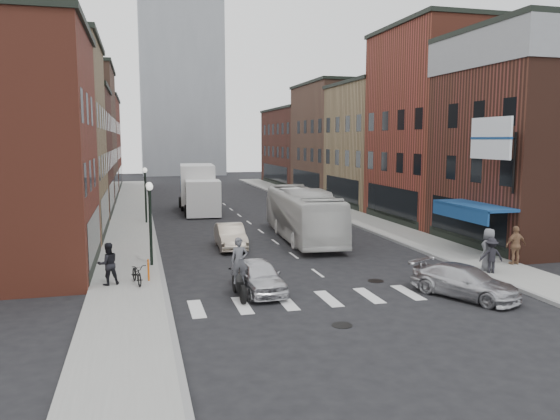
# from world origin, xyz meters

# --- Properties ---
(ground) EXTENTS (160.00, 160.00, 0.00)m
(ground) POSITION_xyz_m (0.00, 0.00, 0.00)
(ground) COLOR black
(ground) RESTS_ON ground
(sidewalk_left) EXTENTS (3.00, 74.00, 0.15)m
(sidewalk_left) POSITION_xyz_m (-8.50, 22.00, 0.07)
(sidewalk_left) COLOR gray
(sidewalk_left) RESTS_ON ground
(sidewalk_right) EXTENTS (3.00, 74.00, 0.15)m
(sidewalk_right) POSITION_xyz_m (8.50, 22.00, 0.07)
(sidewalk_right) COLOR gray
(sidewalk_right) RESTS_ON ground
(curb_left) EXTENTS (0.20, 74.00, 0.16)m
(curb_left) POSITION_xyz_m (-7.00, 22.00, 0.00)
(curb_left) COLOR gray
(curb_left) RESTS_ON ground
(curb_right) EXTENTS (0.20, 74.00, 0.16)m
(curb_right) POSITION_xyz_m (7.00, 22.00, 0.00)
(curb_right) COLOR gray
(curb_right) RESTS_ON ground
(crosswalk_stripes) EXTENTS (12.00, 2.20, 0.01)m
(crosswalk_stripes) POSITION_xyz_m (0.00, -3.00, 0.00)
(crosswalk_stripes) COLOR silver
(crosswalk_stripes) RESTS_ON ground
(bldg_left_mid_a) EXTENTS (10.30, 10.20, 12.30)m
(bldg_left_mid_a) POSITION_xyz_m (-14.99, 14.00, 6.15)
(bldg_left_mid_a) COLOR olive
(bldg_left_mid_a) RESTS_ON ground
(bldg_left_mid_b) EXTENTS (10.30, 10.20, 10.30)m
(bldg_left_mid_b) POSITION_xyz_m (-14.99, 24.00, 5.15)
(bldg_left_mid_b) COLOR #442218
(bldg_left_mid_b) RESTS_ON ground
(bldg_left_far_a) EXTENTS (10.30, 12.20, 13.30)m
(bldg_left_far_a) POSITION_xyz_m (-14.99, 35.00, 6.65)
(bldg_left_far_a) COLOR brown
(bldg_left_far_a) RESTS_ON ground
(bldg_left_far_b) EXTENTS (10.30, 16.20, 11.30)m
(bldg_left_far_b) POSITION_xyz_m (-14.99, 49.00, 5.65)
(bldg_left_far_b) COLOR maroon
(bldg_left_far_b) RESTS_ON ground
(bldg_right_corner) EXTENTS (10.30, 9.20, 12.30)m
(bldg_right_corner) POSITION_xyz_m (14.99, 4.50, 6.15)
(bldg_right_corner) COLOR #442218
(bldg_right_corner) RESTS_ON ground
(bldg_right_mid_a) EXTENTS (10.30, 10.20, 14.30)m
(bldg_right_mid_a) POSITION_xyz_m (15.00, 14.00, 7.15)
(bldg_right_mid_a) COLOR maroon
(bldg_right_mid_a) RESTS_ON ground
(bldg_right_mid_b) EXTENTS (10.30, 10.20, 11.30)m
(bldg_right_mid_b) POSITION_xyz_m (14.99, 24.00, 5.65)
(bldg_right_mid_b) COLOR olive
(bldg_right_mid_b) RESTS_ON ground
(bldg_right_far_a) EXTENTS (10.30, 12.20, 12.30)m
(bldg_right_far_a) POSITION_xyz_m (14.99, 35.00, 6.15)
(bldg_right_far_a) COLOR brown
(bldg_right_far_a) RESTS_ON ground
(bldg_right_far_b) EXTENTS (10.30, 16.20, 10.30)m
(bldg_right_far_b) POSITION_xyz_m (14.99, 49.00, 5.15)
(bldg_right_far_b) COLOR #442218
(bldg_right_far_b) RESTS_ON ground
(awning_blue) EXTENTS (1.80, 5.00, 0.78)m
(awning_blue) POSITION_xyz_m (8.93, 2.50, 2.63)
(awning_blue) COLOR navy
(awning_blue) RESTS_ON ground
(billboard_sign) EXTENTS (1.52, 3.00, 3.70)m
(billboard_sign) POSITION_xyz_m (8.59, 0.50, 6.13)
(billboard_sign) COLOR black
(billboard_sign) RESTS_ON ground
(distant_tower) EXTENTS (14.00, 14.00, 50.00)m
(distant_tower) POSITION_xyz_m (0.00, 78.00, 25.00)
(distant_tower) COLOR #9399A0
(distant_tower) RESTS_ON ground
(streetlamp_near) EXTENTS (0.32, 1.22, 4.11)m
(streetlamp_near) POSITION_xyz_m (-7.40, 4.00, 2.91)
(streetlamp_near) COLOR black
(streetlamp_near) RESTS_ON ground
(streetlamp_far) EXTENTS (0.32, 1.22, 4.11)m
(streetlamp_far) POSITION_xyz_m (-7.40, 18.00, 2.91)
(streetlamp_far) COLOR black
(streetlamp_far) RESTS_ON ground
(bike_rack) EXTENTS (0.08, 0.68, 0.80)m
(bike_rack) POSITION_xyz_m (-7.60, 1.30, 0.55)
(bike_rack) COLOR #D8590C
(bike_rack) RESTS_ON sidewalk_left
(box_truck) EXTENTS (3.22, 9.30, 3.97)m
(box_truck) POSITION_xyz_m (-2.93, 23.87, 1.96)
(box_truck) COLOR silver
(box_truck) RESTS_ON ground
(motorcycle_rider) EXTENTS (0.70, 2.36, 2.40)m
(motorcycle_rider) POSITION_xyz_m (-4.23, -2.05, 1.12)
(motorcycle_rider) COLOR black
(motorcycle_rider) RESTS_ON ground
(transit_bus) EXTENTS (3.38, 11.41, 3.14)m
(transit_bus) POSITION_xyz_m (1.87, 9.45, 1.57)
(transit_bus) COLOR silver
(transit_bus) RESTS_ON ground
(sedan_left_near) EXTENTS (1.85, 4.00, 1.33)m
(sedan_left_near) POSITION_xyz_m (-3.32, -1.40, 0.66)
(sedan_left_near) COLOR silver
(sedan_left_near) RESTS_ON ground
(sedan_left_far) EXTENTS (1.61, 4.26, 1.39)m
(sedan_left_far) POSITION_xyz_m (-2.94, 7.74, 0.69)
(sedan_left_far) COLOR beige
(sedan_left_far) RESTS_ON ground
(curb_car) EXTENTS (3.53, 4.62, 1.25)m
(curb_car) POSITION_xyz_m (4.33, -4.14, 0.62)
(curb_car) COLOR #BBBAC0
(curb_car) RESTS_ON ground
(parked_bicycle) EXTENTS (0.89, 1.73, 0.86)m
(parked_bicycle) POSITION_xyz_m (-8.08, 0.60, 0.58)
(parked_bicycle) COLOR black
(parked_bicycle) RESTS_ON sidewalk_left
(ped_left_solo) EXTENTS (0.97, 0.74, 1.77)m
(ped_left_solo) POSITION_xyz_m (-9.23, 0.75, 1.04)
(ped_left_solo) COLOR black
(ped_left_solo) RESTS_ON sidewalk_left
(ped_right_a) EXTENTS (1.12, 0.75, 1.60)m
(ped_right_a) POSITION_xyz_m (7.40, -1.50, 0.95)
(ped_right_a) COLOR black
(ped_right_a) RESTS_ON sidewalk_right
(ped_right_b) EXTENTS (1.11, 0.58, 1.87)m
(ped_right_b) POSITION_xyz_m (9.60, -0.31, 1.09)
(ped_right_b) COLOR #92694A
(ped_right_b) RESTS_ON sidewalk_right
(ped_right_c) EXTENTS (1.14, 1.00, 1.96)m
(ped_right_c) POSITION_xyz_m (7.55, -1.09, 1.13)
(ped_right_c) COLOR slate
(ped_right_c) RESTS_ON sidewalk_right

